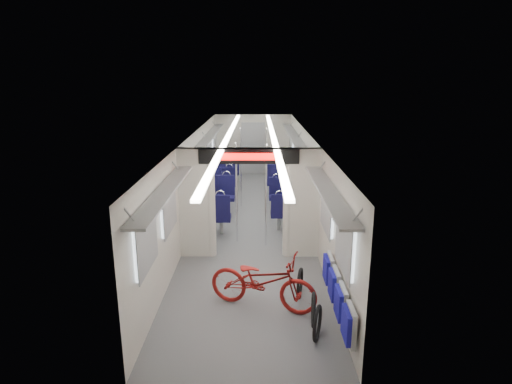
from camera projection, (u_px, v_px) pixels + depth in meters
carriage at (251, 169)px, 10.40m from camera, size 12.00×12.02×2.31m
bicycle at (263, 281)px, 6.92m from camera, size 1.91×1.19×0.95m
flip_bench at (337, 294)px, 6.30m from camera, size 0.12×2.08×0.49m
bike_hoop_a at (317, 325)px, 6.11m from camera, size 0.21×0.53×0.54m
bike_hoop_b at (313, 311)px, 6.46m from camera, size 0.10×0.54×0.54m
bike_hoop_c at (300, 283)px, 7.40m from camera, size 0.17×0.49×0.49m
seat_bay_near_left at (215, 201)px, 11.06m from camera, size 0.93×2.18×1.13m
seat_bay_near_right at (287, 201)px, 11.24m from camera, size 0.88×1.91×1.05m
seat_bay_far_left at (224, 174)px, 14.27m from camera, size 0.90×2.02×1.08m
seat_bay_far_right at (280, 172)px, 14.47m from camera, size 0.96×2.30×1.17m
stanchion_near_left at (237, 193)px, 9.59m from camera, size 0.04×0.04×2.30m
stanchion_near_right at (266, 196)px, 9.35m from camera, size 0.04×0.04×2.30m
stanchion_far_left at (241, 168)px, 12.25m from camera, size 0.04×0.04×2.30m
stanchion_far_right at (266, 168)px, 12.26m from camera, size 0.04×0.04×2.30m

